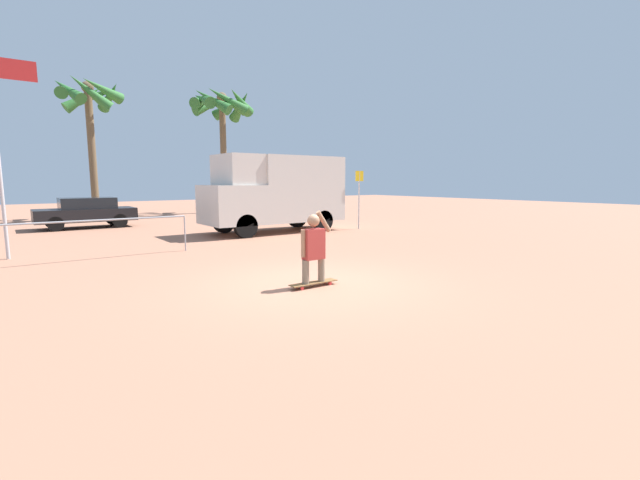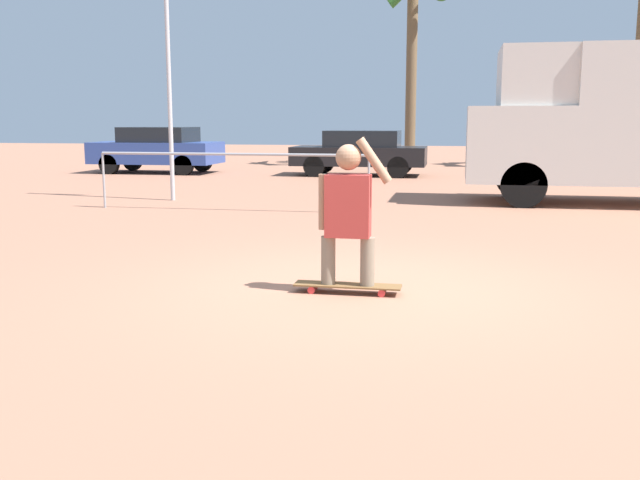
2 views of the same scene
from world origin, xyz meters
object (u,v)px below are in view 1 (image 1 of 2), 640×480
skateboard (314,283)px  parked_car_black (86,212)px  palm_tree_near_van (221,108)px  street_sign (359,192)px  palm_tree_center_background (89,101)px  flagpole (1,138)px  person_skateboarder (313,245)px  camper_van (276,191)px

skateboard → parked_car_black: size_ratio=0.26×
parked_car_black → palm_tree_near_van: bearing=29.9°
skateboard → street_sign: size_ratio=0.42×
parked_car_black → palm_tree_center_background: size_ratio=0.53×
palm_tree_near_van → palm_tree_center_background: palm_tree_near_van is taller
palm_tree_center_background → palm_tree_near_van: bearing=1.9°
flagpole → palm_tree_near_van: bearing=46.9°
skateboard → person_skateboarder: size_ratio=0.73×
parked_car_black → palm_tree_center_background: bearing=76.4°
skateboard → parked_car_black: 14.95m
street_sign → flagpole: bearing=179.3°
parked_car_black → flagpole: bearing=-111.0°
street_sign → palm_tree_near_van: bearing=93.0°
camper_van → palm_tree_center_background: (-4.92, 11.21, 4.64)m
palm_tree_near_van → flagpole: 17.53m
palm_tree_center_background → parked_car_black: bearing=-103.6°
skateboard → street_sign: bearing=43.5°
camper_van → street_sign: size_ratio=2.28×
parked_car_black → camper_van: bearing=-46.3°
camper_van → palm_tree_center_background: palm_tree_center_background is taller
palm_tree_center_background → flagpole: 13.29m
camper_van → flagpole: bearing=-173.2°
skateboard → flagpole: 9.31m
parked_car_black → palm_tree_center_background: palm_tree_center_background is taller
palm_tree_center_background → flagpole: size_ratio=1.38×
parked_car_black → palm_tree_center_background: (1.17, 4.83, 5.61)m
person_skateboarder → camper_van: 9.45m
parked_car_black → street_sign: street_sign is taller
skateboard → palm_tree_center_background: bearing=92.2°
flagpole → street_sign: bearing=-0.7°
palm_tree_near_van → palm_tree_center_background: bearing=-178.1°
person_skateboarder → palm_tree_near_van: 21.90m
parked_car_black → palm_tree_near_van: 11.88m
camper_van → parked_car_black: (-6.08, 6.38, -0.97)m
skateboard → camper_van: bearing=63.7°
camper_van → parked_car_black: bearing=133.7°
person_skateboarder → palm_tree_near_van: palm_tree_near_van is taller
person_skateboarder → palm_tree_center_background: bearing=92.2°
person_skateboarder → parked_car_black: (-1.91, 14.81, -0.13)m
skateboard → palm_tree_near_van: palm_tree_near_van is taller
palm_tree_center_background → street_sign: (8.36, -12.42, -4.71)m
person_skateboarder → palm_tree_near_van: bearing=70.7°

